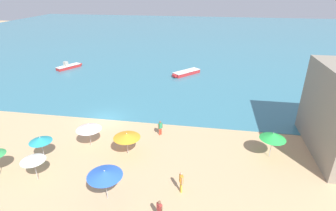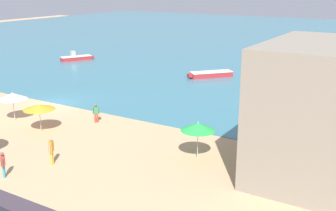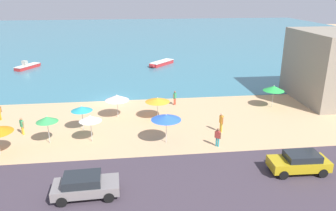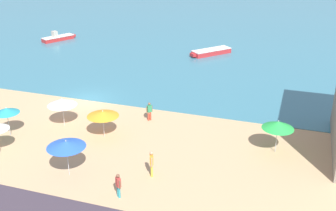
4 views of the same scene
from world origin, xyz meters
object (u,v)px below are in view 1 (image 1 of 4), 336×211
at_px(beach_umbrella_2, 32,158).
at_px(beach_umbrella_8, 40,140).
at_px(beach_umbrella_3, 105,173).
at_px(skiff_offshore, 186,73).
at_px(bather_2, 181,181).
at_px(bather_4, 159,209).
at_px(beach_umbrella_9, 89,127).
at_px(beach_umbrella_0, 127,136).
at_px(beach_umbrella_6, 273,136).
at_px(skiff_nearshore, 69,67).
at_px(bather_3, 160,127).

bearing_deg(beach_umbrella_2, beach_umbrella_8, 111.79).
height_order(beach_umbrella_3, skiff_offshore, beach_umbrella_3).
distance_m(bather_2, bather_4, 2.96).
bearing_deg(bather_4, bather_2, 68.68).
bearing_deg(skiff_offshore, beach_umbrella_9, -106.26).
height_order(beach_umbrella_2, beach_umbrella_9, beach_umbrella_9).
bearing_deg(beach_umbrella_0, beach_umbrella_2, -142.83).
relative_size(beach_umbrella_6, beach_umbrella_8, 1.05).
bearing_deg(beach_umbrella_0, beach_umbrella_9, 169.15).
bearing_deg(skiff_nearshore, skiff_offshore, -0.07).
relative_size(beach_umbrella_3, beach_umbrella_8, 1.07).
bearing_deg(bather_2, beach_umbrella_8, 171.18).
distance_m(bather_3, bather_4, 10.77).
distance_m(beach_umbrella_0, bather_2, 6.74).
distance_m(beach_umbrella_0, skiff_nearshore, 30.64).
bearing_deg(beach_umbrella_9, skiff_nearshore, 122.75).
height_order(beach_umbrella_9, bather_4, beach_umbrella_9).
xyz_separation_m(beach_umbrella_2, bather_4, (10.29, -2.19, -1.20)).
relative_size(beach_umbrella_3, skiff_nearshore, 0.54).
distance_m(beach_umbrella_3, skiff_nearshore, 35.28).
relative_size(beach_umbrella_0, skiff_offshore, 0.49).
relative_size(skiff_nearshore, skiff_offshore, 0.96).
distance_m(beach_umbrella_6, beach_umbrella_9, 16.64).
bearing_deg(bather_4, beach_umbrella_9, 137.64).
bearing_deg(bather_3, beach_umbrella_2, -134.58).
bearing_deg(bather_2, beach_umbrella_6, 37.95).
bearing_deg(beach_umbrella_9, skiff_offshore, 73.74).
relative_size(bather_3, skiff_nearshore, 0.34).
distance_m(beach_umbrella_0, beach_umbrella_8, 7.30).
distance_m(beach_umbrella_6, bather_3, 10.69).
height_order(beach_umbrella_9, skiff_offshore, beach_umbrella_9).
bearing_deg(beach_umbrella_0, skiff_nearshore, 128.19).
distance_m(skiff_nearshore, skiff_offshore, 21.77).
height_order(beach_umbrella_3, bather_4, beach_umbrella_3).
bearing_deg(beach_umbrella_0, beach_umbrella_8, -163.59).
distance_m(bather_3, skiff_nearshore, 29.29).
bearing_deg(beach_umbrella_2, beach_umbrella_9, 68.71).
relative_size(bather_3, skiff_offshore, 0.33).
height_order(beach_umbrella_8, skiff_offshore, beach_umbrella_8).
distance_m(beach_umbrella_3, beach_umbrella_6, 14.43).
bearing_deg(beach_umbrella_6, bather_3, 168.52).
bearing_deg(beach_umbrella_2, skiff_nearshore, 114.30).
relative_size(beach_umbrella_6, bather_3, 1.55).
relative_size(beach_umbrella_6, skiff_offshore, 0.51).
height_order(beach_umbrella_0, skiff_nearshore, beach_umbrella_0).
bearing_deg(beach_umbrella_0, beach_umbrella_6, 7.75).
height_order(beach_umbrella_2, skiff_offshore, beach_umbrella_2).
relative_size(beach_umbrella_2, beach_umbrella_9, 0.99).
height_order(skiff_nearshore, skiff_offshore, skiff_nearshore).
bearing_deg(beach_umbrella_0, bather_2, -36.61).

